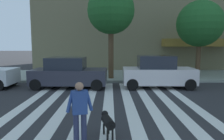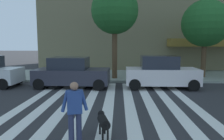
% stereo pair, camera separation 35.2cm
% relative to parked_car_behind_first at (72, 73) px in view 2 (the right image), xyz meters
% --- Properties ---
extents(ground_plane, '(160.00, 160.00, 0.00)m').
position_rel_parked_car_behind_first_xyz_m(ground_plane, '(3.21, -5.80, -0.87)').
color(ground_plane, '#2B2B2D').
extents(sidewalk_far, '(80.00, 6.00, 0.15)m').
position_rel_parked_car_behind_first_xyz_m(sidewalk_far, '(3.21, 4.56, -0.79)').
color(sidewalk_far, gray).
rests_on(sidewalk_far, ground_plane).
extents(crosswalk_stripes, '(7.65, 14.11, 0.01)m').
position_rel_parked_car_behind_first_xyz_m(crosswalk_stripes, '(2.42, -5.80, -0.87)').
color(crosswalk_stripes, silver).
rests_on(crosswalk_stripes, ground_plane).
extents(parked_car_behind_first, '(4.49, 2.17, 1.82)m').
position_rel_parked_car_behind_first_xyz_m(parked_car_behind_first, '(0.00, 0.00, 0.00)').
color(parked_car_behind_first, '#30303C').
rests_on(parked_car_behind_first, ground_plane).
extents(parked_car_third_in_line, '(4.26, 2.03, 1.93)m').
position_rel_parked_car_behind_first_xyz_m(parked_car_third_in_line, '(5.37, -0.00, 0.04)').
color(parked_car_third_in_line, silver).
rests_on(parked_car_third_in_line, ground_plane).
extents(street_tree_nearest, '(3.33, 3.33, 6.48)m').
position_rel_parked_car_behind_first_xyz_m(street_tree_nearest, '(2.55, 2.62, 4.06)').
color(street_tree_nearest, '#4C3823').
rests_on(street_tree_nearest, sidewalk_far).
extents(street_tree_middle, '(3.44, 3.44, 5.70)m').
position_rel_parked_car_behind_first_xyz_m(street_tree_middle, '(9.20, 3.41, 3.24)').
color(street_tree_middle, '#4C3823').
rests_on(street_tree_middle, sidewalk_far).
extents(pedestrian_dog_walker, '(0.70, 0.33, 1.64)m').
position_rel_parked_car_behind_first_xyz_m(pedestrian_dog_walker, '(1.71, -7.34, 0.06)').
color(pedestrian_dog_walker, '#282D4C').
rests_on(pedestrian_dog_walker, ground_plane).
extents(dog_on_leash, '(0.43, 1.01, 0.65)m').
position_rel_parked_car_behind_first_xyz_m(dog_on_leash, '(2.42, -6.91, -0.43)').
color(dog_on_leash, black).
rests_on(dog_on_leash, ground_plane).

